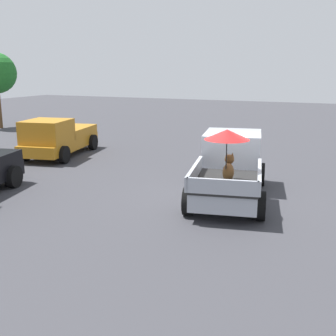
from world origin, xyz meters
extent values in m
plane|color=#38383D|center=(0.00, 0.00, 0.00)|extent=(80.00, 80.00, 0.00)
cylinder|color=black|center=(1.53, 1.30, 0.40)|extent=(0.84, 0.43, 0.80)
cylinder|color=black|center=(1.91, -0.62, 0.40)|extent=(0.84, 0.43, 0.80)
cylinder|color=black|center=(-1.91, 0.62, 0.40)|extent=(0.84, 0.43, 0.80)
cylinder|color=black|center=(-1.53, -1.30, 0.40)|extent=(0.84, 0.43, 0.80)
cube|color=#9EA3AD|center=(0.00, 0.00, 0.57)|extent=(5.25, 2.73, 0.50)
cube|color=#9EA3AD|center=(1.37, 0.27, 1.36)|extent=(2.42, 2.23, 1.08)
cube|color=#4C606B|center=(2.36, 0.46, 1.56)|extent=(0.39, 1.70, 0.64)
cube|color=black|center=(-1.13, -0.22, 0.85)|extent=(3.10, 2.34, 0.06)
cube|color=#9EA3AD|center=(-1.31, 0.68, 1.08)|extent=(2.77, 0.64, 0.40)
cube|color=#9EA3AD|center=(-0.95, -1.12, 1.08)|extent=(2.77, 0.64, 0.40)
cube|color=#9EA3AD|center=(-2.45, -0.48, 1.08)|extent=(0.45, 1.82, 0.40)
ellipsoid|color=brown|center=(-1.15, -0.28, 1.14)|extent=(0.73, 0.44, 0.52)
sphere|color=brown|center=(-0.86, -0.23, 1.46)|extent=(0.33, 0.33, 0.28)
cone|color=brown|center=(-0.87, -0.15, 1.60)|extent=(0.11, 0.11, 0.12)
cone|color=brown|center=(-0.84, -0.30, 1.60)|extent=(0.11, 0.11, 0.12)
cylinder|color=black|center=(-1.39, -0.28, 1.52)|extent=(0.04, 0.04, 1.28)
cone|color=red|center=(-1.39, -0.28, 2.26)|extent=(1.47, 1.47, 0.28)
cylinder|color=black|center=(-1.72, 7.12, 0.38)|extent=(0.80, 0.41, 0.76)
cylinder|color=black|center=(2.04, 7.87, 0.38)|extent=(0.80, 0.40, 0.76)
cylinder|color=black|center=(1.69, 9.73, 0.38)|extent=(0.80, 0.40, 0.76)
cylinder|color=black|center=(5.19, 8.47, 0.38)|extent=(0.80, 0.40, 0.76)
cylinder|color=black|center=(4.83, 10.33, 0.38)|extent=(0.80, 0.40, 0.76)
cube|color=#B27219|center=(3.44, 9.10, 0.55)|extent=(5.05, 2.67, 0.50)
cube|color=#B27219|center=(2.26, 8.87, 1.30)|extent=(2.20, 2.13, 1.00)
cube|color=#B27219|center=(4.42, 9.29, 1.00)|extent=(2.99, 2.28, 0.40)
camera|label=1|loc=(-12.30, -3.24, 4.01)|focal=44.40mm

